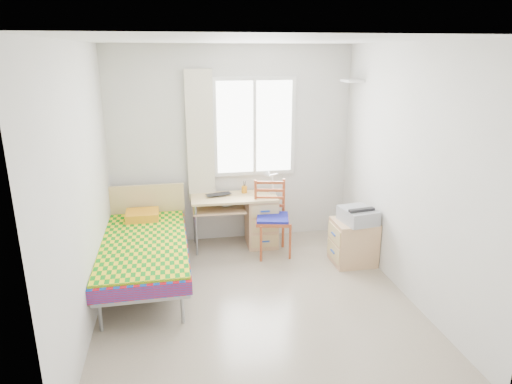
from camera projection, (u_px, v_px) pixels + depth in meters
floor at (256, 300)px, 4.80m from camera, size 3.50×3.50×0.00m
ceiling at (256, 40)px, 4.03m from camera, size 3.50×3.50×0.00m
wall_back at (232, 146)px, 6.05m from camera, size 3.20×0.00×3.20m
wall_left at (83, 190)px, 4.13m from camera, size 0.00×3.50×3.50m
wall_right at (409, 174)px, 4.69m from camera, size 0.00×3.50×3.50m
window at (254, 127)px, 6.01m from camera, size 1.10×0.04×1.30m
curtain at (200, 137)px, 5.87m from camera, size 0.35×0.05×1.70m
floating_shelf at (352, 81)px, 5.73m from camera, size 0.20×0.32×0.03m
bed at (145, 245)px, 5.12m from camera, size 0.95×2.02×0.87m
desk at (256, 218)px, 6.09m from camera, size 1.13×0.54×0.70m
chair at (272, 213)px, 5.79m from camera, size 0.49×0.49×0.96m
cabinet at (353, 242)px, 5.58m from camera, size 0.51×0.45×0.54m
printer at (358, 215)px, 5.44m from camera, size 0.42×0.47×0.18m
laptop at (220, 196)px, 5.92m from camera, size 0.37×0.28×0.03m
pen_cup at (244, 189)px, 6.08m from camera, size 0.09×0.09×0.09m
task_lamp at (270, 180)px, 5.88m from camera, size 0.21×0.31×0.36m
book at (219, 204)px, 5.97m from camera, size 0.21×0.25×0.02m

